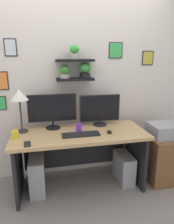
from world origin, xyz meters
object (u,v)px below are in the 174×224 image
cell_phone (27,144)px  drawer_cabinet (161,157)px  keyboard (81,134)px  coffee_mug (15,135)px  monitor_right (100,110)px  desk_lamp (19,98)px  pen_cup (79,128)px  desk (79,146)px  computer_mouse (109,132)px  monitor_left (52,110)px  printer (164,130)px  computer_tower_right (124,167)px  computer_tower_left (37,174)px

cell_phone → drawer_cabinet: cell_phone is taller
keyboard → cell_phone: (-0.60, -0.14, -0.01)m
cell_phone → drawer_cabinet: bearing=1.2°
coffee_mug → monitor_right: bearing=13.6°
desk_lamp → pen_cup: 0.79m
monitor_right → drawer_cabinet: bearing=-18.2°
pen_cup → desk_lamp: bearing=168.9°
coffee_mug → desk: bearing=7.0°
cell_phone → drawer_cabinet: (1.72, 0.19, -0.44)m
desk → cell_phone: (-0.60, -0.29, 0.22)m
monitor_right → computer_mouse: (0.03, -0.32, -0.20)m
drawer_cabinet → coffee_mug: bearing=179.7°
keyboard → cell_phone: size_ratio=3.14×
monitor_right → cell_phone: size_ratio=3.85×
monitor_left → desk_lamp: bearing=-171.4°
computer_mouse → desk_lamp: desk_lamp is taller
monitor_right → printer: bearing=-18.2°
drawer_cabinet → computer_tower_right: size_ratio=1.55×
keyboard → printer: (1.12, 0.05, -0.05)m
monitor_right → computer_tower_right: 0.85m
cell_phone → coffee_mug: size_ratio=1.56×
desk_lamp → drawer_cabinet: desk_lamp is taller
desk → monitor_left: 0.57m
computer_tower_left → desk_lamp: bearing=135.2°
desk → monitor_left: (-0.31, 0.16, 0.45)m
monitor_right → drawer_cabinet: (0.81, -0.26, -0.65)m
desk → keyboard: keyboard is taller
monitor_left → pen_cup: bearing=-32.2°
desk → monitor_left: monitor_left is taller
desk → computer_tower_right: (0.60, -0.05, -0.35)m
cell_phone → computer_tower_right: bearing=6.3°
desk → printer: (1.12, -0.10, 0.17)m
computer_mouse → computer_tower_right: 0.64m
drawer_cabinet → monitor_left: bearing=169.5°
keyboard → cell_phone: keyboard is taller
pen_cup → monitor_right: bearing=31.0°
cell_phone → desk_lamp: bearing=96.9°
pen_cup → coffee_mug: bearing=-175.0°
pen_cup → computer_tower_right: 0.86m
keyboard → desk_lamp: bearing=159.0°
computer_mouse → computer_tower_left: 1.04m
computer_mouse → monitor_right: bearing=96.0°
pen_cup → computer_tower_right: size_ratio=0.25×
computer_mouse → computer_tower_right: bearing=23.0°
desk → printer: printer is taller
keyboard → computer_tower_right: bearing=10.0°
cell_phone → printer: printer is taller
monitor_right → computer_tower_right: (0.29, -0.21, -0.77)m
monitor_left → printer: monitor_left is taller
monitor_right → keyboard: monitor_right is taller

